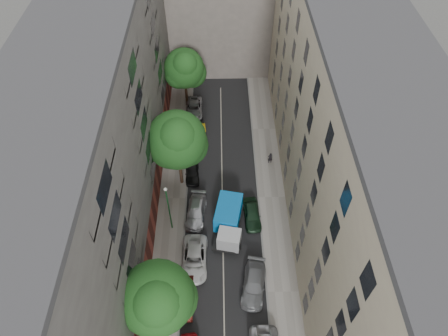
{
  "coord_description": "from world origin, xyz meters",
  "views": [
    {
      "loc": [
        -0.21,
        -26.62,
        35.65
      ],
      "look_at": [
        0.18,
        -0.75,
        6.0
      ],
      "focal_mm": 32.0,
      "sensor_mm": 36.0,
      "label": 1
    }
  ],
  "objects_px": {
    "car_right_1": "(254,284)",
    "pedestrian": "(270,158)",
    "tree_mid": "(178,142)",
    "car_right_2": "(252,214)",
    "car_left_2": "(194,259)",
    "car_left_5": "(199,135)",
    "tree_near": "(158,300)",
    "tarp_truck": "(229,221)",
    "car_left_1": "(185,298)",
    "car_left_6": "(194,108)",
    "car_left_4": "(192,172)",
    "car_left_3": "(196,211)",
    "lamp_post": "(168,204)",
    "tree_far": "(185,70)"
  },
  "relations": [
    {
      "from": "car_left_2",
      "to": "pedestrian",
      "type": "xyz_separation_m",
      "value": [
        8.52,
        12.97,
        0.2
      ]
    },
    {
      "from": "car_left_5",
      "to": "pedestrian",
      "type": "xyz_separation_m",
      "value": [
        8.52,
        -4.28,
        0.22
      ]
    },
    {
      "from": "tarp_truck",
      "to": "lamp_post",
      "type": "distance_m",
      "value": 6.49
    },
    {
      "from": "car_left_3",
      "to": "lamp_post",
      "type": "distance_m",
      "value": 4.6
    },
    {
      "from": "car_left_1",
      "to": "car_right_2",
      "type": "bearing_deg",
      "value": 53.22
    },
    {
      "from": "tree_mid",
      "to": "lamp_post",
      "type": "relative_size",
      "value": 1.51
    },
    {
      "from": "tarp_truck",
      "to": "tree_near",
      "type": "height_order",
      "value": "tree_near"
    },
    {
      "from": "car_left_6",
      "to": "car_left_4",
      "type": "bearing_deg",
      "value": -90.59
    },
    {
      "from": "car_left_3",
      "to": "tree_near",
      "type": "relative_size",
      "value": 0.5
    },
    {
      "from": "tarp_truck",
      "to": "car_left_6",
      "type": "bearing_deg",
      "value": 114.13
    },
    {
      "from": "car_left_6",
      "to": "pedestrian",
      "type": "distance_m",
      "value": 13.26
    },
    {
      "from": "car_right_2",
      "to": "lamp_post",
      "type": "distance_m",
      "value": 9.18
    },
    {
      "from": "tarp_truck",
      "to": "car_left_3",
      "type": "height_order",
      "value": "tarp_truck"
    },
    {
      "from": "car_left_6",
      "to": "pedestrian",
      "type": "relative_size",
      "value": 3.03
    },
    {
      "from": "tree_near",
      "to": "car_left_3",
      "type": "bearing_deg",
      "value": 79.82
    },
    {
      "from": "car_left_4",
      "to": "car_left_5",
      "type": "height_order",
      "value": "car_left_5"
    },
    {
      "from": "tree_mid",
      "to": "pedestrian",
      "type": "distance_m",
      "value": 12.13
    },
    {
      "from": "car_left_2",
      "to": "car_right_2",
      "type": "height_order",
      "value": "car_left_2"
    },
    {
      "from": "car_left_1",
      "to": "car_left_6",
      "type": "xyz_separation_m",
      "value": [
        -0.09,
        26.29,
        -0.02
      ]
    },
    {
      "from": "car_left_2",
      "to": "car_right_1",
      "type": "distance_m",
      "value": 6.2
    },
    {
      "from": "car_left_2",
      "to": "car_left_3",
      "type": "bearing_deg",
      "value": 90.43
    },
    {
      "from": "car_left_1",
      "to": "car_right_1",
      "type": "bearing_deg",
      "value": 10.5
    },
    {
      "from": "car_left_5",
      "to": "tree_near",
      "type": "distance_m",
      "value": 24.55
    },
    {
      "from": "tarp_truck",
      "to": "car_left_2",
      "type": "distance_m",
      "value": 5.16
    },
    {
      "from": "car_left_1",
      "to": "car_right_1",
      "type": "relative_size",
      "value": 0.84
    },
    {
      "from": "tarp_truck",
      "to": "pedestrian",
      "type": "height_order",
      "value": "tarp_truck"
    },
    {
      "from": "car_left_4",
      "to": "pedestrian",
      "type": "relative_size",
      "value": 2.48
    },
    {
      "from": "car_left_4",
      "to": "car_right_2",
      "type": "distance_m",
      "value": 8.93
    },
    {
      "from": "car_left_1",
      "to": "car_right_2",
      "type": "height_order",
      "value": "car_right_2"
    },
    {
      "from": "tree_mid",
      "to": "car_right_2",
      "type": "bearing_deg",
      "value": -32.57
    },
    {
      "from": "car_left_5",
      "to": "lamp_post",
      "type": "relative_size",
      "value": 0.65
    },
    {
      "from": "car_left_5",
      "to": "tree_mid",
      "type": "xyz_separation_m",
      "value": [
        -1.7,
        -7.24,
        6.04
      ]
    },
    {
      "from": "car_left_2",
      "to": "car_right_1",
      "type": "bearing_deg",
      "value": -24.98
    },
    {
      "from": "tree_mid",
      "to": "tree_near",
      "type": "bearing_deg",
      "value": -91.62
    },
    {
      "from": "car_right_1",
      "to": "pedestrian",
      "type": "relative_size",
      "value": 3.15
    },
    {
      "from": "car_left_6",
      "to": "tree_near",
      "type": "xyz_separation_m",
      "value": [
        -1.37,
        -28.91,
        5.86
      ]
    },
    {
      "from": "car_right_1",
      "to": "tree_mid",
      "type": "height_order",
      "value": "tree_mid"
    },
    {
      "from": "tarp_truck",
      "to": "car_right_1",
      "type": "distance_m",
      "value": 6.87
    },
    {
      "from": "car_left_4",
      "to": "tree_near",
      "type": "distance_m",
      "value": 18.71
    },
    {
      "from": "car_right_2",
      "to": "pedestrian",
      "type": "xyz_separation_m",
      "value": [
        2.61,
        7.82,
        0.22
      ]
    },
    {
      "from": "car_left_1",
      "to": "car_left_5",
      "type": "height_order",
      "value": "car_left_5"
    },
    {
      "from": "tree_mid",
      "to": "tree_far",
      "type": "relative_size",
      "value": 1.16
    },
    {
      "from": "car_left_2",
      "to": "tree_near",
      "type": "height_order",
      "value": "tree_near"
    },
    {
      "from": "car_right_1",
      "to": "tree_near",
      "type": "distance_m",
      "value": 10.43
    },
    {
      "from": "pedestrian",
      "to": "car_left_5",
      "type": "bearing_deg",
      "value": -34.56
    },
    {
      "from": "car_right_1",
      "to": "lamp_post",
      "type": "xyz_separation_m",
      "value": [
        -8.09,
        6.65,
        3.5
      ]
    },
    {
      "from": "car_left_6",
      "to": "lamp_post",
      "type": "height_order",
      "value": "lamp_post"
    },
    {
      "from": "car_left_3",
      "to": "tree_far",
      "type": "relative_size",
      "value": 0.56
    },
    {
      "from": "pedestrian",
      "to": "tarp_truck",
      "type": "bearing_deg",
      "value": 52.93
    },
    {
      "from": "tarp_truck",
      "to": "tree_mid",
      "type": "height_order",
      "value": "tree_mid"
    }
  ]
}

